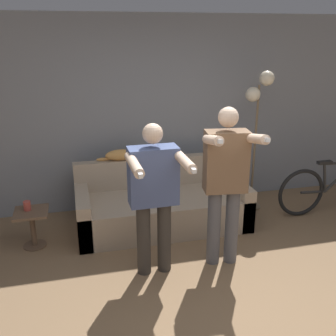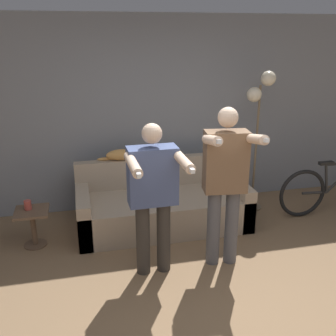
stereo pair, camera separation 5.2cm
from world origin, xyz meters
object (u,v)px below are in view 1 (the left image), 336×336
object	(u,v)px
person_right	(226,177)
cup	(27,206)
person_left	(154,191)
floor_lamp	(258,104)
cat	(122,154)
couch	(162,206)
bicycle	(333,188)
side_table	(32,222)

from	to	relation	value
person_right	cup	xyz separation A→B (m)	(-2.03, 0.88, -0.48)
person_left	floor_lamp	size ratio (longest dim) A/B	0.83
cat	person_left	bearing A→B (deg)	-84.81
couch	cat	size ratio (longest dim) A/B	3.97
floor_lamp	cup	distance (m)	3.13
person_right	bicycle	size ratio (longest dim) A/B	1.04
couch	floor_lamp	size ratio (longest dim) A/B	1.12
cat	bicycle	xyz separation A→B (m)	(2.79, -0.55, -0.53)
person_left	cup	world-z (taller)	person_left
person_left	bicycle	size ratio (longest dim) A/B	0.96
person_left	couch	bearing A→B (deg)	72.06
person_left	person_right	xyz separation A→B (m)	(0.74, 0.00, 0.07)
cup	floor_lamp	bearing A→B (deg)	7.01
cat	floor_lamp	size ratio (longest dim) A/B	0.28
couch	bicycle	distance (m)	2.36
couch	cup	distance (m)	1.62
cup	bicycle	size ratio (longest dim) A/B	0.07
floor_lamp	bicycle	xyz separation A→B (m)	(0.99, -0.42, -1.12)
person_right	side_table	distance (m)	2.26
person_left	cup	bearing A→B (deg)	144.42
person_right	bicycle	xyz separation A→B (m)	(1.92, 0.83, -0.63)
cat	side_table	bearing A→B (deg)	-154.67
floor_lamp	bicycle	size ratio (longest dim) A/B	1.16
couch	person_right	xyz separation A→B (m)	(0.43, -1.02, 0.72)
cat	bicycle	size ratio (longest dim) A/B	0.33
cat	bicycle	bearing A→B (deg)	-11.14
side_table	cup	world-z (taller)	cup
side_table	bicycle	bearing A→B (deg)	-0.24
cat	cup	bearing A→B (deg)	-156.97
person_right	bicycle	bearing A→B (deg)	30.66
person_right	cat	distance (m)	1.63
cat	floor_lamp	distance (m)	1.90
couch	cat	bearing A→B (deg)	140.56
person_left	cup	size ratio (longest dim) A/B	14.53
cat	cup	distance (m)	1.32
cat	bicycle	distance (m)	2.89
cup	bicycle	xyz separation A→B (m)	(3.95, -0.06, -0.15)
cat	side_table	world-z (taller)	cat
person_left	floor_lamp	distance (m)	2.16
cat	person_right	bearing A→B (deg)	-57.84
person_right	cup	distance (m)	2.26
person_left	side_table	xyz separation A→B (m)	(-1.25, 0.85, -0.60)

